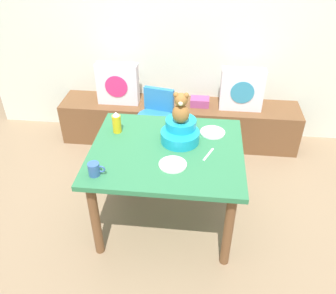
{
  "coord_description": "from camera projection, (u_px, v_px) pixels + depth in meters",
  "views": [
    {
      "loc": [
        0.24,
        -2.16,
        2.29
      ],
      "look_at": [
        0.0,
        0.1,
        0.69
      ],
      "focal_mm": 37.73,
      "sensor_mm": 36.0,
      "label": 1
    }
  ],
  "objects": [
    {
      "name": "ground_plane",
      "position": [
        167.0,
        218.0,
        3.09
      ],
      "size": [
        8.0,
        8.0,
        0.0
      ],
      "primitive_type": "plane",
      "color": "#8C7256"
    },
    {
      "name": "ketchup_bottle",
      "position": [
        117.0,
        123.0,
        2.82
      ],
      "size": [
        0.07,
        0.07,
        0.18
      ],
      "color": "gold",
      "rests_on": "dining_table"
    },
    {
      "name": "infant_seat_teal",
      "position": [
        180.0,
        132.0,
        2.73
      ],
      "size": [
        0.3,
        0.33,
        0.16
      ],
      "color": "#1899BC",
      "rests_on": "dining_table"
    },
    {
      "name": "table_fork",
      "position": [
        208.0,
        154.0,
        2.61
      ],
      "size": [
        0.08,
        0.16,
        0.01
      ],
      "primitive_type": "cube",
      "rotation": [
        0.0,
        0.0,
        2.73
      ],
      "color": "silver",
      "rests_on": "dining_table"
    },
    {
      "name": "dinner_plate_far",
      "position": [
        213.0,
        132.0,
        2.85
      ],
      "size": [
        0.2,
        0.2,
        0.01
      ],
      "primitive_type": "cylinder",
      "color": "white",
      "rests_on": "dining_table"
    },
    {
      "name": "highchair",
      "position": [
        155.0,
        119.0,
        3.47
      ],
      "size": [
        0.39,
        0.5,
        0.79
      ],
      "color": "#2672B2",
      "rests_on": "ground_plane"
    },
    {
      "name": "pillow_floral_right",
      "position": [
        242.0,
        90.0,
        3.64
      ],
      "size": [
        0.44,
        0.15,
        0.44
      ],
      "color": "silver",
      "rests_on": "window_bench"
    },
    {
      "name": "back_wall",
      "position": [
        183.0,
        18.0,
        3.58
      ],
      "size": [
        4.4,
        0.1,
        2.6
      ],
      "primitive_type": "cube",
      "color": "silver",
      "rests_on": "ground_plane"
    },
    {
      "name": "book_stack",
      "position": [
        200.0,
        102.0,
        3.8
      ],
      "size": [
        0.2,
        0.14,
        0.09
      ],
      "primitive_type": "cube",
      "color": "#9E427D",
      "rests_on": "window_bench"
    },
    {
      "name": "dinner_plate_near",
      "position": [
        173.0,
        164.0,
        2.5
      ],
      "size": [
        0.2,
        0.2,
        0.01
      ],
      "primitive_type": "cylinder",
      "color": "white",
      "rests_on": "dining_table"
    },
    {
      "name": "pillow_floral_left",
      "position": [
        118.0,
        84.0,
        3.76
      ],
      "size": [
        0.44,
        0.15,
        0.44
      ],
      "color": "silver",
      "rests_on": "window_bench"
    },
    {
      "name": "teddy_bear",
      "position": [
        181.0,
        109.0,
        2.61
      ],
      "size": [
        0.13,
        0.12,
        0.25
      ],
      "color": "#97622F",
      "rests_on": "infant_seat_teal"
    },
    {
      "name": "dining_table",
      "position": [
        167.0,
        160.0,
        2.73
      ],
      "size": [
        1.15,
        0.99,
        0.74
      ],
      "color": "#2D7247",
      "rests_on": "ground_plane"
    },
    {
      "name": "coffee_mug",
      "position": [
        94.0,
        169.0,
        2.39
      ],
      "size": [
        0.12,
        0.08,
        0.09
      ],
      "color": "#335999",
      "rests_on": "dining_table"
    },
    {
      "name": "window_bench",
      "position": [
        179.0,
        122.0,
        3.97
      ],
      "size": [
        2.6,
        0.44,
        0.46
      ],
      "primitive_type": "cube",
      "color": "brown",
      "rests_on": "ground_plane"
    }
  ]
}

